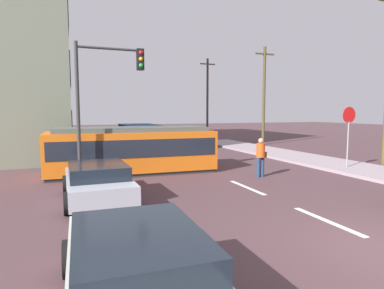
% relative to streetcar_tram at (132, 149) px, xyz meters
% --- Properties ---
extents(ground_plane, '(120.00, 120.00, 0.00)m').
position_rel_streetcar_tram_xyz_m(ground_plane, '(3.39, -0.52, -1.09)').
color(ground_plane, '#4F353A').
extents(sidewalk_curb_right, '(3.20, 36.00, 0.14)m').
position_rel_streetcar_tram_xyz_m(sidewalk_curb_right, '(10.19, -4.52, -1.02)').
color(sidewalk_curb_right, '#A08E97').
rests_on(sidewalk_curb_right, ground).
extents(lane_stripe_1, '(0.16, 2.40, 0.01)m').
position_rel_streetcar_tram_xyz_m(lane_stripe_1, '(3.39, -8.52, -1.08)').
color(lane_stripe_1, silver).
rests_on(lane_stripe_1, ground).
extents(lane_stripe_2, '(0.16, 2.40, 0.01)m').
position_rel_streetcar_tram_xyz_m(lane_stripe_2, '(3.39, -4.52, -1.08)').
color(lane_stripe_2, silver).
rests_on(lane_stripe_2, ground).
extents(lane_stripe_3, '(0.16, 2.40, 0.01)m').
position_rel_streetcar_tram_xyz_m(lane_stripe_3, '(3.39, 6.00, -1.08)').
color(lane_stripe_3, silver).
rests_on(lane_stripe_3, ground).
extents(lane_stripe_4, '(0.16, 2.40, 0.01)m').
position_rel_streetcar_tram_xyz_m(lane_stripe_4, '(3.39, 12.00, -1.08)').
color(lane_stripe_4, silver).
rests_on(lane_stripe_4, ground).
extents(streetcar_tram, '(7.49, 2.75, 2.10)m').
position_rel_streetcar_tram_xyz_m(streetcar_tram, '(0.00, 0.00, 0.00)').
color(streetcar_tram, orange).
rests_on(streetcar_tram, ground).
extents(city_bus, '(2.57, 5.39, 1.84)m').
position_rel_streetcar_tram_xyz_m(city_bus, '(2.34, 9.30, -0.03)').
color(city_bus, '#214392').
rests_on(city_bus, ground).
extents(pedestrian_crossing, '(0.47, 0.36, 1.67)m').
position_rel_streetcar_tram_xyz_m(pedestrian_crossing, '(4.96, -2.95, -0.14)').
color(pedestrian_crossing, navy).
rests_on(pedestrian_crossing, ground).
extents(parked_sedan_near, '(2.12, 4.30, 1.19)m').
position_rel_streetcar_tram_xyz_m(parked_sedan_near, '(-1.90, -10.56, -0.46)').
color(parked_sedan_near, silver).
rests_on(parked_sedan_near, ground).
extents(parked_sedan_mid, '(2.09, 4.08, 1.19)m').
position_rel_streetcar_tram_xyz_m(parked_sedan_mid, '(-1.91, -4.43, -0.46)').
color(parked_sedan_mid, '#B2B7C4').
rests_on(parked_sedan_mid, ground).
extents(stop_sign, '(0.76, 0.07, 2.88)m').
position_rel_streetcar_tram_xyz_m(stop_sign, '(9.81, -2.94, 1.11)').
color(stop_sign, gray).
rests_on(stop_sign, sidewalk_curb_right).
extents(traffic_light_mast, '(2.64, 0.33, 5.43)m').
position_rel_streetcar_tram_xyz_m(traffic_light_mast, '(-1.35, -1.60, 2.68)').
color(traffic_light_mast, '#333333').
rests_on(traffic_light_mast, ground).
extents(utility_pole_mid, '(1.80, 0.24, 8.19)m').
position_rel_streetcar_tram_xyz_m(utility_pole_mid, '(12.86, 9.01, 3.19)').
color(utility_pole_mid, '#4C4527').
rests_on(utility_pole_mid, ground).
extents(utility_pole_far, '(1.80, 0.24, 8.72)m').
position_rel_streetcar_tram_xyz_m(utility_pole_far, '(12.18, 19.40, 3.46)').
color(utility_pole_far, '#4A4039').
rests_on(utility_pole_far, ground).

